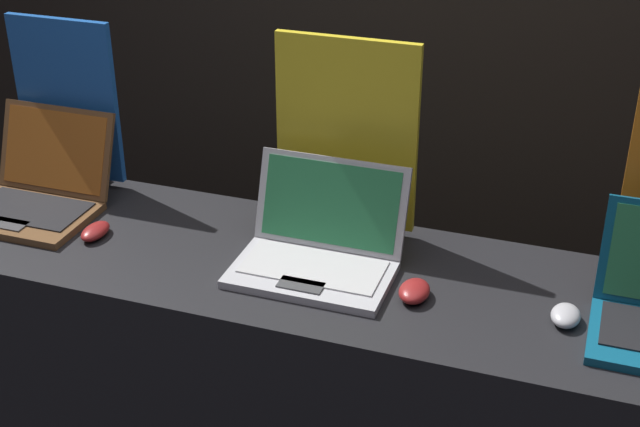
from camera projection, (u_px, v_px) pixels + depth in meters
name	position (u px, v px, depth m)	size (l,w,h in m)	color
display_counter	(325.00, 420.00, 2.39)	(2.15, 0.56, 0.95)	black
laptop_front	(38.00, 189.00, 2.42)	(0.35, 0.34, 0.25)	brown
mouse_front	(95.00, 231.00, 2.30)	(0.06, 0.10, 0.03)	maroon
promo_stand_front	(68.00, 106.00, 2.50)	(0.31, 0.07, 0.48)	black
laptop_middle	(319.00, 246.00, 2.16)	(0.38, 0.31, 0.24)	#B7B7BC
mouse_middle	(414.00, 291.00, 2.05)	(0.07, 0.10, 0.04)	maroon
promo_stand_middle	(346.00, 141.00, 2.24)	(0.37, 0.07, 0.52)	black
mouse_back	(566.00, 316.00, 1.96)	(0.06, 0.09, 0.04)	#B2B2B7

